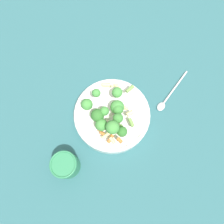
# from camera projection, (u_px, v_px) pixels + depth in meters

# --- Properties ---
(ground_plane) EXTENTS (3.00, 3.00, 0.00)m
(ground_plane) POSITION_uv_depth(u_px,v_px,m) (112.00, 117.00, 0.78)
(ground_plane) COLOR #2D6066
(bowl) EXTENTS (0.26, 0.26, 0.05)m
(bowl) POSITION_uv_depth(u_px,v_px,m) (112.00, 115.00, 0.75)
(bowl) COLOR white
(bowl) RESTS_ON ground_plane
(pasta_salad) EXTENTS (0.18, 0.22, 0.09)m
(pasta_salad) POSITION_uv_depth(u_px,v_px,m) (108.00, 114.00, 0.69)
(pasta_salad) COLOR #8CB766
(pasta_salad) RESTS_ON bowl
(cup) EXTENTS (0.08, 0.08, 0.09)m
(cup) POSITION_uv_depth(u_px,v_px,m) (66.00, 165.00, 0.69)
(cup) COLOR #2D7F51
(cup) RESTS_ON ground_plane
(spoon) EXTENTS (0.19, 0.09, 0.01)m
(spoon) POSITION_uv_depth(u_px,v_px,m) (168.00, 97.00, 0.80)
(spoon) COLOR silver
(spoon) RESTS_ON ground_plane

